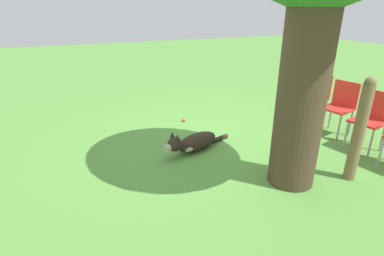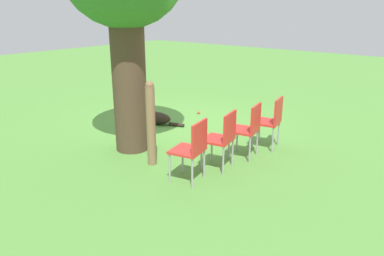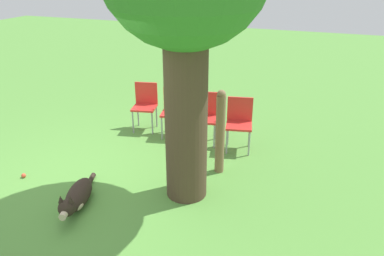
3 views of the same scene
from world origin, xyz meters
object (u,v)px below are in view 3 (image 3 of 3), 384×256
Objects in this scene: fence_post at (220,132)px; red_chair_1 at (174,108)px; dog at (77,197)px; red_chair_0 at (145,103)px; red_chair_2 at (205,114)px; red_chair_3 at (239,120)px; tennis_ball at (24,176)px.

red_chair_1 is (-1.04, -1.20, -0.14)m from fence_post.
red_chair_0 reaches higher than dog.
red_chair_2 is at bearing 71.64° from red_chair_1.
fence_post is at bearing 17.85° from red_chair_2.
red_chair_3 is at bearing 71.64° from red_chair_1.
red_chair_0 is at bearing -108.36° from red_chair_1.
red_chair_1 reaches higher than tennis_ball.
fence_post reaches higher than dog.
dog is 1.28m from tennis_ball.
tennis_ball is (-0.33, -1.24, -0.11)m from dog.
red_chair_0 is at bearing 168.45° from dog.
red_chair_1 is (0.07, 0.64, 0.00)m from red_chair_0.
fence_post is 1.47× the size of red_chair_1.
tennis_ball is (2.13, -2.86, -0.51)m from red_chair_3.
red_chair_0 is 1.29m from red_chair_2.
red_chair_1 is at bearing -131.13° from fence_post.
red_chair_2 is (-2.54, 0.98, 0.39)m from dog.
red_chair_0 is (-1.12, -1.84, -0.14)m from fence_post.
red_chair_2 is at bearing 71.64° from red_chair_0.
red_chair_1 and red_chair_2 have the same top height.
fence_post is 1.13m from red_chair_2.
red_chair_1 is 13.49× the size of tennis_ball.
fence_post is 2.16m from red_chair_0.
fence_post reaches higher than red_chair_1.
red_chair_2 is (0.07, 0.64, 0.00)m from red_chair_1.
red_chair_3 is 13.49× the size of tennis_ball.
red_chair_0 is 2.58m from tennis_ball.
red_chair_1 is 1.00× the size of red_chair_2.
tennis_ball is at bearing -66.05° from fence_post.
dog is at bearing 74.83° from tennis_ball.
red_chair_0 and red_chair_3 have the same top height.
red_chair_2 is at bearing 140.89° from dog.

